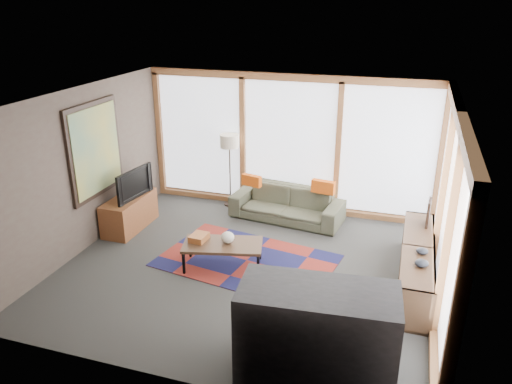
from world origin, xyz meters
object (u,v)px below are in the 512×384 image
(bookshelf, at_px, (416,265))
(bar_counter, at_px, (317,333))
(coffee_table, at_px, (223,255))
(sofa, at_px, (287,204))
(television, at_px, (131,183))
(tv_console, at_px, (130,213))
(floor_lamp, at_px, (230,170))

(bookshelf, distance_m, bar_counter, 2.47)
(coffee_table, relative_size, bookshelf, 0.49)
(coffee_table, bearing_deg, bar_counter, -45.78)
(sofa, height_order, television, television)
(tv_console, height_order, bar_counter, bar_counter)
(tv_console, relative_size, bar_counter, 0.70)
(bookshelf, height_order, television, television)
(sofa, bearing_deg, floor_lamp, 172.52)
(television, bearing_deg, sofa, -57.07)
(sofa, bearing_deg, coffee_table, -96.75)
(floor_lamp, xyz_separation_m, television, (-1.27, -1.51, 0.13))
(sofa, height_order, bar_counter, bar_counter)
(television, distance_m, bar_counter, 4.67)
(sofa, relative_size, television, 2.22)
(sofa, relative_size, coffee_table, 1.72)
(coffee_table, height_order, television, television)
(bookshelf, bearing_deg, floor_lamp, 151.46)
(floor_lamp, relative_size, tv_console, 1.23)
(television, bearing_deg, floor_lamp, -32.63)
(bookshelf, distance_m, television, 4.87)
(coffee_table, xyz_separation_m, bar_counter, (1.80, -1.85, 0.33))
(sofa, relative_size, bar_counter, 1.22)
(bar_counter, bearing_deg, bookshelf, 60.74)
(floor_lamp, distance_m, bar_counter, 4.89)
(sofa, distance_m, coffee_table, 2.06)
(sofa, bearing_deg, tv_console, -147.64)
(floor_lamp, height_order, bar_counter, floor_lamp)
(sofa, distance_m, television, 2.83)
(sofa, distance_m, floor_lamp, 1.34)
(sofa, bearing_deg, television, -147.62)
(sofa, height_order, tv_console, sofa)
(coffee_table, distance_m, bar_counter, 2.61)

